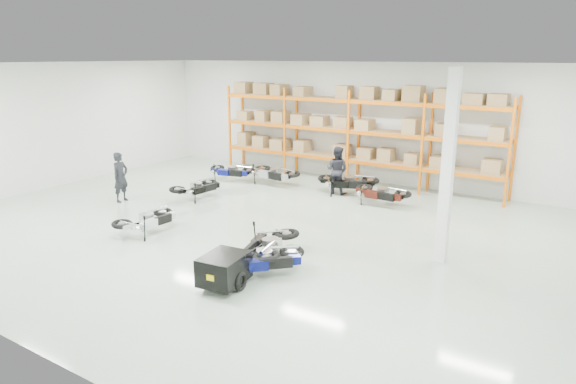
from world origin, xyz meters
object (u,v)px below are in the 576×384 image
Objects in this scene: trailer at (224,269)px; moto_black_far_left at (197,184)px; moto_back_d at (381,190)px; moto_back_c at (348,178)px; moto_silver_left at (148,216)px; person_back at (337,170)px; moto_back_b at (273,170)px; moto_back_a at (231,168)px; moto_touring_right at (268,240)px; moto_blue_centre at (263,254)px; person_left at (121,177)px.

moto_black_far_left is at bearing 129.73° from trailer.
moto_back_c is at bearing 70.58° from moto_back_d.
person_back reaches higher than moto_silver_left.
moto_back_a is at bearing 112.35° from moto_back_b.
moto_touring_right is at bearing 169.21° from moto_back_c.
moto_blue_centre is 1.03× the size of moto_back_a.
trailer is at bearing -143.88° from moto_back_b.
moto_touring_right is 1.11× the size of moto_back_d.
moto_touring_right is 6.64m from person_back.
moto_touring_right is 0.99× the size of moto_back_c.
person_left is (-7.11, 3.27, 0.41)m from trailer.
moto_back_a is at bearing 77.10° from moto_back_c.
person_back reaches higher than moto_black_far_left.
trailer is 0.95× the size of moto_back_b.
moto_back_c reaches higher than moto_silver_left.
moto_touring_right is at bearing -138.25° from moto_back_b.
moto_silver_left is at bearing -124.06° from person_left.
moto_blue_centre is at bearing 62.69° from trailer.
moto_black_far_left is 0.97× the size of person_back.
person_left reaches higher than moto_silver_left.
moto_black_far_left is 3.22m from moto_back_b.
trailer is at bearing 167.25° from moto_back_c.
moto_touring_right is 5.96m from moto_back_d.
moto_silver_left is at bearing 119.95° from moto_black_far_left.
moto_blue_centre is at bearing -79.45° from moto_touring_right.
person_back is at bearing 88.59° from moto_back_c.
person_left is at bearing 151.88° from moto_back_a.
moto_back_a is at bearing 5.53° from person_back.
moto_back_a is at bearing 120.96° from trailer.
moto_back_d reaches higher than trailer.
moto_back_d is at bearing -64.94° from person_left.
moto_silver_left is at bearing 165.81° from moto_touring_right.
moto_silver_left is 4.19m from trailer.
moto_blue_centre is at bearing 176.97° from moto_silver_left.
person_back reaches higher than trailer.
person_back is at bearing -95.01° from moto_back_a.
moto_touring_right is at bearing -179.56° from moto_back_d.
moto_back_a is at bearing 93.78° from moto_back_d.
person_left reaches higher than moto_touring_right.
moto_back_b is at bearing 110.70° from trailer.
moto_touring_right is (-0.34, 0.68, 0.05)m from moto_blue_centre.
moto_back_d is at bearing -45.55° from moto_blue_centre.
moto_blue_centre is 1.02× the size of person_left.
moto_back_d reaches higher than moto_back_a.
moto_blue_centre is 1.01× the size of person_back.
moto_back_b is at bearing -99.31° from moto_black_far_left.
person_back reaches higher than moto_back_c.
moto_blue_centre reaches higher than moto_back_d.
moto_back_c reaches higher than moto_blue_centre.
moto_silver_left is at bearing -169.30° from moto_back_b.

